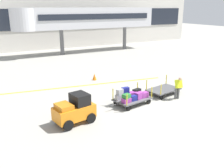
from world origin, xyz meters
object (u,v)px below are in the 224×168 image
safety_cone_near (94,77)px  baggage_tug (75,110)px  baggage_cart_lead (131,96)px  baggage_handler (178,87)px  baggage_cart_middle (163,90)px

safety_cone_near → baggage_tug: bearing=-121.7°
baggage_cart_lead → safety_cone_near: size_ratio=5.60×
baggage_tug → baggage_handler: bearing=0.7°
baggage_handler → safety_cone_near: (-3.02, 6.75, -0.59)m
baggage_tug → baggage_handler: size_ratio=1.45×
baggage_cart_middle → baggage_cart_lead: bearing=-170.1°
baggage_tug → safety_cone_near: (4.22, 6.84, -0.48)m
baggage_tug → baggage_handler: 7.25m
baggage_cart_middle → baggage_handler: size_ratio=1.97×
baggage_cart_lead → safety_cone_near: 6.08m
baggage_tug → baggage_cart_middle: (7.04, 1.30, -0.41)m
baggage_cart_middle → baggage_tug: bearing=-169.6°
baggage_tug → baggage_cart_lead: size_ratio=0.73×
baggage_cart_lead → baggage_tug: bearing=-169.2°
baggage_cart_lead → baggage_cart_middle: same height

